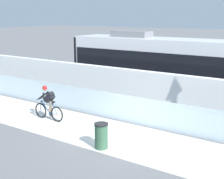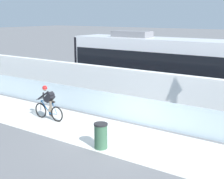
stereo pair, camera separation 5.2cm
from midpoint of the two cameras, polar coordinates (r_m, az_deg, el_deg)
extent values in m
plane|color=slate|center=(12.84, 1.11, -8.54)|extent=(200.00, 200.00, 0.00)
cube|color=silver|center=(12.83, 1.11, -8.52)|extent=(32.00, 3.20, 0.01)
cube|color=silver|center=(14.13, 5.28, -3.90)|extent=(32.00, 0.05, 1.22)
cube|color=white|center=(15.55, 8.58, -0.76)|extent=(32.00, 0.36, 2.08)
cube|color=#595654|center=(18.01, 11.96, -2.37)|extent=(32.00, 0.08, 0.01)
cube|color=#595654|center=(19.30, 13.63, -1.41)|extent=(32.00, 0.08, 0.01)
cube|color=silver|center=(18.88, 8.74, 4.37)|extent=(11.00, 2.50, 3.10)
cube|color=black|center=(18.83, 8.78, 5.42)|extent=(10.56, 2.54, 1.04)
cube|color=red|center=(19.13, 8.60, 0.31)|extent=(10.78, 2.53, 0.28)
cube|color=slate|center=(19.63, 3.65, 9.91)|extent=(2.40, 1.10, 0.36)
cube|color=#232326|center=(20.91, -0.10, 1.09)|extent=(1.40, 1.88, 0.20)
cylinder|color=black|center=(20.35, -1.25, 0.58)|extent=(0.60, 0.10, 0.60)
cylinder|color=black|center=(21.50, 0.99, 1.27)|extent=(0.60, 0.10, 0.60)
cube|color=#232326|center=(17.96, 18.70, -1.66)|extent=(1.40, 1.88, 0.20)
cylinder|color=black|center=(17.31, 18.01, -2.36)|extent=(0.60, 0.10, 0.60)
cylinder|color=black|center=(18.65, 19.30, -1.36)|extent=(0.60, 0.10, 0.60)
cube|color=black|center=(21.78, -4.30, 5.66)|extent=(0.16, 2.54, 2.94)
torus|color=black|center=(15.43, -12.57, -3.67)|extent=(0.72, 0.06, 0.72)
cylinder|color=#99999E|center=(15.43, -12.57, -3.67)|extent=(0.07, 0.10, 0.07)
torus|color=black|center=(14.70, -9.76, -4.38)|extent=(0.72, 0.06, 0.72)
cylinder|color=#99999E|center=(14.70, -9.76, -4.38)|extent=(0.07, 0.10, 0.07)
cylinder|color=#144C8C|center=(15.13, -11.73, -3.11)|extent=(0.60, 0.04, 0.58)
cylinder|color=#144C8C|center=(14.86, -10.73, -3.30)|extent=(0.22, 0.04, 0.59)
cylinder|color=#144C8C|center=(14.99, -11.55, -2.11)|extent=(0.76, 0.04, 0.07)
cylinder|color=#144C8C|center=(14.85, -10.35, -4.34)|extent=(0.43, 0.03, 0.09)
cylinder|color=#144C8C|center=(14.71, -10.15, -3.33)|extent=(0.27, 0.02, 0.53)
cylinder|color=black|center=(15.34, -12.55, -2.81)|extent=(0.08, 0.03, 0.49)
cube|color=black|center=(14.72, -10.53, -2.20)|extent=(0.24, 0.10, 0.05)
cylinder|color=black|center=(15.23, -12.55, -1.58)|extent=(0.03, 0.58, 0.03)
cylinder|color=#262628|center=(15.01, -10.92, -4.30)|extent=(0.18, 0.02, 0.18)
cube|color=black|center=(14.81, -11.17, -1.27)|extent=(0.50, 0.28, 0.51)
cube|color=black|center=(14.77, -10.90, -1.66)|extent=(0.38, 0.30, 0.38)
sphere|color=beige|center=(14.90, -11.87, 0.15)|extent=(0.20, 0.20, 0.20)
sphere|color=red|center=(14.89, -11.88, 0.28)|extent=(0.23, 0.23, 0.23)
cylinder|color=black|center=(15.06, -12.12, -1.03)|extent=(0.44, 0.41, 0.41)
cylinder|color=black|center=(15.06, -12.12, -1.03)|extent=(0.44, 0.41, 0.41)
cylinder|color=#726656|center=(14.89, -10.77, -3.45)|extent=(0.29, 0.33, 0.80)
cylinder|color=#726656|center=(14.85, -10.80, -2.94)|extent=(0.29, 0.33, 0.54)
cylinder|color=#33593F|center=(11.66, -1.89, -8.47)|extent=(0.48, 0.48, 0.90)
cylinder|color=black|center=(11.49, -1.90, -6.25)|extent=(0.51, 0.51, 0.06)
camera|label=1|loc=(0.03, -89.90, 0.02)|focal=50.93mm
camera|label=2|loc=(0.03, 90.10, -0.02)|focal=50.93mm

